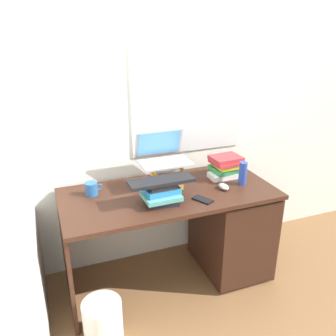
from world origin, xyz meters
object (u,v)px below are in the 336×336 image
(book_stack_side, at_px, (225,166))
(wastebasket, at_px, (103,322))
(book_stack_keyboard_riser, at_px, (162,193))
(cell_phone, at_px, (203,200))
(desk, at_px, (217,225))
(water_bottle, at_px, (243,173))
(laptop, at_px, (163,155))
(keyboard, at_px, (161,181))
(book_stack_tall, at_px, (165,177))
(mug, at_px, (92,189))
(computer_mouse, at_px, (224,187))

(book_stack_side, relative_size, wastebasket, 0.87)
(book_stack_keyboard_riser, bearing_deg, book_stack_side, 21.25)
(book_stack_keyboard_riser, bearing_deg, cell_phone, -14.00)
(desk, height_order, wastebasket, desk)
(cell_phone, bearing_deg, water_bottle, -10.12)
(laptop, relative_size, wastebasket, 1.24)
(wastebasket, bearing_deg, cell_phone, 15.41)
(book_stack_keyboard_riser, bearing_deg, laptop, 68.52)
(keyboard, bearing_deg, wastebasket, -151.16)
(book_stack_tall, xyz_separation_m, laptop, (-0.00, 0.05, 0.15))
(keyboard, relative_size, mug, 3.48)
(book_stack_tall, distance_m, book_stack_side, 0.48)
(book_stack_tall, bearing_deg, water_bottle, -15.98)
(desk, distance_m, laptop, 0.69)
(desk, xyz_separation_m, water_bottle, (0.16, -0.04, 0.41))
(water_bottle, bearing_deg, book_stack_keyboard_riser, -174.25)
(book_stack_side, xyz_separation_m, wastebasket, (-1.06, -0.50, -0.67))
(book_stack_tall, distance_m, keyboard, 0.26)
(book_stack_side, bearing_deg, book_stack_keyboard_riser, -158.75)
(keyboard, height_order, mug, keyboard)
(book_stack_keyboard_riser, bearing_deg, mug, 145.91)
(water_bottle, bearing_deg, computer_mouse, -171.02)
(laptop, xyz_separation_m, wastebasket, (-0.58, -0.54, -0.81))
(mug, bearing_deg, book_stack_keyboard_riser, -34.09)
(book_stack_side, bearing_deg, laptop, 174.86)
(book_stack_side, xyz_separation_m, mug, (-0.99, 0.05, -0.04))
(book_stack_keyboard_riser, relative_size, keyboard, 0.57)
(desk, relative_size, laptop, 4.22)
(book_stack_side, relative_size, cell_phone, 1.81)
(computer_mouse, bearing_deg, book_stack_side, 60.28)
(book_stack_side, xyz_separation_m, laptop, (-0.48, 0.04, 0.14))
(book_stack_keyboard_riser, distance_m, wastebasket, 0.85)
(computer_mouse, bearing_deg, keyboard, -175.29)
(book_stack_side, bearing_deg, book_stack_tall, -178.84)
(book_stack_tall, xyz_separation_m, cell_phone, (0.16, -0.28, -0.07))
(cell_phone, bearing_deg, desk, 9.35)
(desk, height_order, book_stack_keyboard_riser, book_stack_keyboard_riser)
(desk, distance_m, wastebasket, 1.06)
(desk, distance_m, mug, 0.97)
(desk, relative_size, mug, 12.26)
(book_stack_side, xyz_separation_m, keyboard, (-0.59, -0.23, 0.07))
(book_stack_keyboard_riser, xyz_separation_m, wastebasket, (-0.48, -0.27, -0.65))
(keyboard, bearing_deg, book_stack_tall, 62.54)
(desk, bearing_deg, cell_phone, -141.60)
(book_stack_side, relative_size, laptop, 0.70)
(book_stack_tall, relative_size, computer_mouse, 2.36)
(keyboard, relative_size, wastebasket, 1.49)
(book_stack_tall, distance_m, water_bottle, 0.56)
(desk, relative_size, keyboard, 3.52)
(book_stack_tall, bearing_deg, cell_phone, -61.24)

